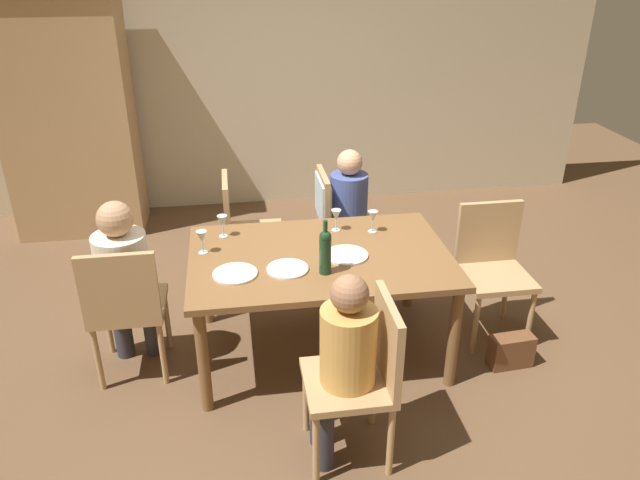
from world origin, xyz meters
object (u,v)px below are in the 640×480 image
object	(u,v)px
chair_far_right	(333,213)
wine_glass_far	(336,216)
armoire_cabinet	(68,115)
chair_near	(365,369)
person_man_guest	(125,275)
wine_glass_centre	(222,222)
handbag	(511,351)
dinner_plate_guest_right	(288,269)
chair_far_left	(243,226)
wine_bottle_tall_green	(325,250)
wine_glass_near_right	(202,237)
person_woman_host	(343,356)
person_man_bearded	(352,207)
chair_left_end	(126,303)
wine_glass_near_left	(373,217)
chair_right_end	(492,261)
dinner_plate_guest_left	(235,274)
dinner_plate_host	(346,255)
dining_table	(320,265)

from	to	relation	value
chair_far_right	wine_glass_far	bearing A→B (deg)	-7.91
armoire_cabinet	chair_near	bearing A→B (deg)	-58.04
person_man_guest	wine_glass_centre	bearing A→B (deg)	28.66
chair_near	handbag	size ratio (longest dim) A/B	3.29
dinner_plate_guest_right	wine_glass_far	bearing A→B (deg)	52.79
chair_far_left	chair_far_right	bearing A→B (deg)	90.00
wine_bottle_tall_green	wine_glass_near_right	bearing A→B (deg)	152.74
person_woman_host	chair_far_right	bearing A→B (deg)	-8.28
person_man_bearded	dinner_plate_guest_right	bearing A→B (deg)	-29.40
person_woman_host	person_man_bearded	world-z (taller)	person_man_bearded
wine_glass_near_right	chair_left_end	bearing A→B (deg)	-154.88
armoire_cabinet	wine_bottle_tall_green	xyz separation A→B (m)	(1.91, -2.52, -0.22)
wine_bottle_tall_green	wine_glass_near_left	distance (m)	0.65
chair_near	chair_right_end	size ratio (longest dim) A/B	1.00
person_man_bearded	dinner_plate_guest_left	xyz separation A→B (m)	(-0.92, -1.10, 0.10)
armoire_cabinet	person_man_guest	world-z (taller)	armoire_cabinet
wine_glass_near_right	handbag	xyz separation A→B (m)	(1.91, -0.48, -0.72)
wine_bottle_tall_green	dinner_plate_guest_right	world-z (taller)	wine_bottle_tall_green
wine_glass_near_right	wine_glass_near_left	bearing A→B (deg)	7.19
handbag	chair_left_end	bearing A→B (deg)	173.70
armoire_cabinet	wine_glass_near_left	size ratio (longest dim) A/B	14.63
wine_glass_centre	armoire_cabinet	bearing A→B (deg)	124.30
chair_right_end	wine_glass_near_right	world-z (taller)	chair_right_end
wine_bottle_tall_green	dinner_plate_host	world-z (taller)	wine_bottle_tall_green
wine_glass_centre	dinner_plate_guest_left	size ratio (longest dim) A/B	0.57
wine_bottle_tall_green	chair_right_end	bearing A→B (deg)	15.08
armoire_cabinet	handbag	bearing A→B (deg)	-40.36
dinner_plate_guest_left	handbag	distance (m)	1.84
chair_near	dinner_plate_guest_left	xyz separation A→B (m)	(-0.62, 0.74, 0.20)
dinner_plate_guest_right	handbag	size ratio (longest dim) A/B	0.89
wine_glass_centre	person_woman_host	bearing A→B (deg)	-65.95
person_woman_host	wine_glass_far	size ratio (longest dim) A/B	7.26
wine_bottle_tall_green	dinner_plate_host	xyz separation A→B (m)	(0.16, 0.19, -0.14)
dinner_plate_host	handbag	bearing A→B (deg)	-16.32
chair_near	wine_glass_near_left	bearing A→B (deg)	-14.61
chair_far_left	wine_glass_near_right	bearing A→B (deg)	-18.92
chair_far_right	dinner_plate_host	xyz separation A→B (m)	(-0.08, -0.96, 0.14)
dining_table	chair_near	distance (m)	0.93
armoire_cabinet	chair_far_left	bearing A→B (deg)	-43.20
person_woman_host	wine_glass_near_left	size ratio (longest dim) A/B	7.26
chair_right_end	wine_glass_centre	world-z (taller)	chair_right_end
wine_glass_centre	wine_glass_far	size ratio (longest dim) A/B	1.00
person_man_guest	wine_glass_far	distance (m)	1.40
wine_glass_near_right	dinner_plate_guest_right	xyz separation A→B (m)	(0.50, -0.30, -0.10)
person_man_guest	person_woman_host	bearing A→B (deg)	-38.96
chair_near	chair_far_left	world-z (taller)	same
dinner_plate_guest_left	chair_far_right	bearing A→B (deg)	54.85
wine_glass_near_left	handbag	distance (m)	1.24
chair_near	dinner_plate_guest_right	size ratio (longest dim) A/B	3.69
armoire_cabinet	dinner_plate_guest_left	distance (m)	2.85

